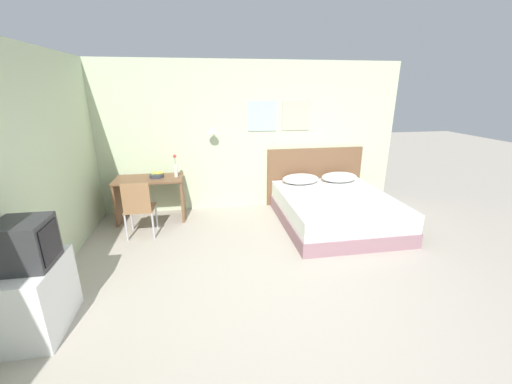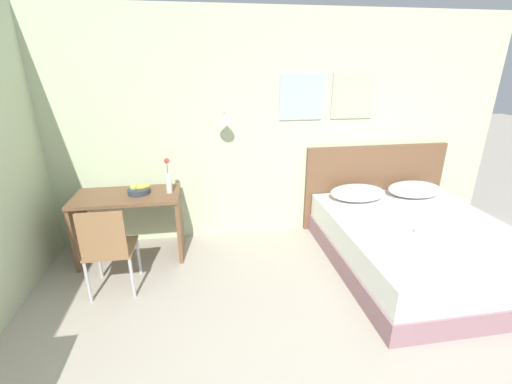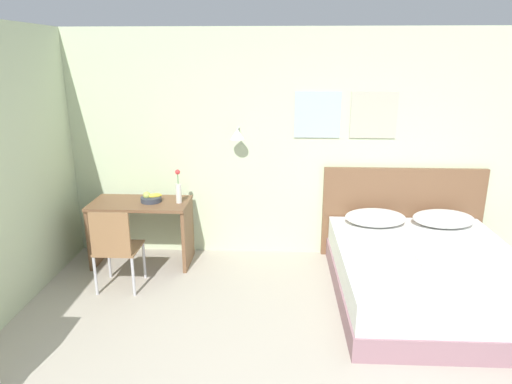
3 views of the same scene
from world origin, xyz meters
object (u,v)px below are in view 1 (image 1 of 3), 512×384
folded_towel_near_foot (343,200)px  desk (150,191)px  pillow_left (301,179)px  desk_chair (138,205)px  flower_vase (176,168)px  headboard (314,176)px  fruit_bowl (156,175)px  bed (335,210)px  tv_stand (38,298)px  television (25,244)px  pillow_right (339,177)px

folded_towel_near_foot → desk: bearing=161.3°
pillow_left → folded_towel_near_foot: (0.36, -1.07, -0.06)m
folded_towel_near_foot → desk_chair: desk_chair is taller
desk_chair → flower_vase: size_ratio=2.30×
headboard → pillow_left: (-0.38, -0.31, 0.04)m
headboard → fruit_bowl: headboard is taller
desk → desk_chair: desk_chair is taller
bed → flower_vase: 2.77m
tv_stand → television: bearing=0.0°
folded_towel_near_foot → desk_chair: 3.12m
headboard → desk: headboard is taller
desk_chair → flower_vase: (0.53, 0.67, 0.38)m
bed → desk_chair: (-3.12, 0.04, 0.27)m
fruit_bowl → flower_vase: 0.35m
folded_towel_near_foot → desk: desk is taller
fruit_bowl → television: bearing=-106.8°
fruit_bowl → flower_vase: (0.33, -0.03, 0.11)m
pillow_right → television: (-4.07, -2.59, 0.31)m
pillow_left → fruit_bowl: 2.55m
pillow_left → tv_stand: (-3.32, -2.59, -0.25)m
headboard → tv_stand: headboard is taller
folded_towel_near_foot → tv_stand: bearing=-157.5°
bed → desk_chair: desk_chair is taller
headboard → folded_towel_near_foot: size_ratio=5.35×
flower_vase → television: bearing=-113.4°
desk → desk_chair: size_ratio=1.24×
folded_towel_near_foot → television: 3.99m
headboard → tv_stand: bearing=-141.9°
folded_towel_near_foot → fruit_bowl: (-2.90, 1.04, 0.26)m
desk_chair → headboard: bearing=18.2°
headboard → tv_stand: size_ratio=2.52×
desk_chair → tv_stand: 1.97m
flower_vase → headboard: bearing=7.9°
bed → folded_towel_near_foot: folded_towel_near_foot is taller
pillow_right → folded_towel_near_foot: (-0.40, -1.07, -0.06)m
headboard → television: (-3.70, -2.90, 0.36)m
desk_chair → television: bearing=-107.1°
bed → tv_stand: tv_stand is taller
pillow_right → flower_vase: 2.99m
desk_chair → fruit_bowl: size_ratio=3.65×
folded_towel_near_foot → television: bearing=-157.5°
headboard → fruit_bowl: (-2.92, -0.33, 0.24)m
pillow_left → desk: 2.67m
pillow_right → pillow_left: bearing=180.0°
headboard → desk_chair: size_ratio=2.12×
pillow_right → desk: bearing=-179.3°
flower_vase → tv_stand: (-1.10, -2.54, -0.56)m
bed → fruit_bowl: fruit_bowl is taller
pillow_left → desk: bearing=-179.1°
pillow_right → desk: size_ratio=0.61×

